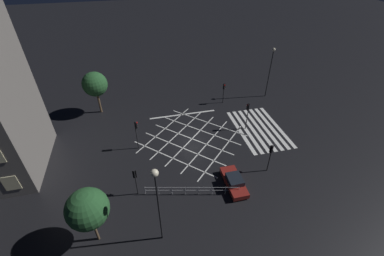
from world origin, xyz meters
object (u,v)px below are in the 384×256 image
traffic_light_se_main (224,89)px  street_lamp_east (271,64)px  street_lamp_west (157,190)px  traffic_light_sw_main (271,153)px  traffic_light_median_north (136,129)px  waiting_car (234,182)px  traffic_light_nw_main (135,177)px  street_tree_far (95,84)px  traffic_light_median_south (247,111)px  street_tree_near (87,209)px

traffic_light_se_main → street_lamp_east: size_ratio=0.42×
traffic_light_se_main → street_lamp_west: (-20.59, 12.68, 3.84)m
traffic_light_se_main → traffic_light_sw_main: 15.18m
traffic_light_median_north → waiting_car: (-8.46, -9.29, -2.30)m
traffic_light_se_main → traffic_light_sw_main: traffic_light_sw_main is taller
traffic_light_median_north → waiting_car: size_ratio=0.93×
street_lamp_east → street_lamp_west: (-21.09, 20.25, 0.73)m
traffic_light_median_north → traffic_light_nw_main: (-7.12, 0.64, -0.52)m
traffic_light_sw_main → street_lamp_east: (15.68, -7.62, 2.95)m
traffic_light_se_main → traffic_light_median_north: bearing=-59.9°
street_lamp_east → street_tree_far: 26.36m
waiting_car → traffic_light_median_south: bearing=-29.4°
street_lamp_west → traffic_light_median_south: bearing=-45.1°
traffic_light_median_south → waiting_car: traffic_light_median_south is taller
traffic_light_median_north → traffic_light_se_main: size_ratio=1.19×
traffic_light_median_south → street_lamp_east: (7.76, -6.88, 2.66)m
street_lamp_east → waiting_car: size_ratio=1.86×
traffic_light_median_south → traffic_light_se_main: size_ratio=1.18×
traffic_light_median_north → traffic_light_sw_main: size_ratio=1.12×
traffic_light_se_main → street_lamp_east: bearing=93.8°
traffic_light_median_north → street_tree_near: size_ratio=0.69×
street_tree_far → waiting_car: bearing=-142.0°
traffic_light_median_south → street_lamp_west: 19.18m
traffic_light_median_north → traffic_light_se_main: bearing=30.1°
traffic_light_median_north → street_tree_near: 12.24m
traffic_light_median_south → street_tree_far: 21.50m
waiting_car → traffic_light_median_north: bearing=47.7°
traffic_light_sw_main → street_tree_far: 25.33m
street_lamp_east → street_tree_far: (1.30, 26.31, -0.94)m
traffic_light_median_north → street_lamp_west: street_lamp_west is taller
street_lamp_west → traffic_light_median_north: bearing=5.0°
traffic_light_sw_main → street_tree_far: (16.98, 18.69, 2.01)m
traffic_light_sw_main → street_lamp_west: size_ratio=0.43×
traffic_light_median_south → street_tree_near: bearing=32.9°
traffic_light_nw_main → street_lamp_west: size_ratio=0.40×
traffic_light_median_north → street_lamp_east: street_lamp_east is taller
street_tree_near → traffic_light_median_south: bearing=-57.1°
street_lamp_east → street_tree_near: street_lamp_east is taller
traffic_light_nw_main → traffic_light_se_main: size_ratio=0.97×
traffic_light_nw_main → street_lamp_east: size_ratio=0.41×
traffic_light_nw_main → traffic_light_se_main: 20.89m
street_tree_near → waiting_car: size_ratio=1.35×
waiting_car → traffic_light_sw_main: bearing=-74.0°
traffic_light_median_north → street_lamp_west: bearing=-85.0°
traffic_light_se_main → street_lamp_west: bearing=-31.6°
street_lamp_west → traffic_light_nw_main: bearing=17.7°
traffic_light_median_south → street_tree_far: size_ratio=0.63×
traffic_light_sw_main → street_lamp_east: street_lamp_east is taller
traffic_light_median_south → street_lamp_east: 10.71m
traffic_light_se_main → street_lamp_east: 8.20m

